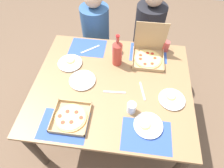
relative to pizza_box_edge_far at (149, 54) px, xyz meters
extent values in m
plane|color=brown|center=(-0.30, -0.37, -0.80)|extent=(6.00, 6.00, 0.00)
cylinder|color=#3F3328|center=(-0.93, -0.89, -0.44)|extent=(0.07, 0.07, 0.72)
cylinder|color=#3F3328|center=(-0.93, 0.16, -0.44)|extent=(0.07, 0.07, 0.72)
cylinder|color=#3F3328|center=(0.32, 0.16, -0.44)|extent=(0.07, 0.07, 0.72)
cube|color=#936D47|center=(-0.30, -0.37, -0.07)|extent=(1.36, 1.17, 0.03)
cube|color=#2D4C9E|center=(-0.61, -0.80, -0.05)|extent=(0.36, 0.26, 0.00)
cube|color=#2D4C9E|center=(0.00, -0.80, -0.05)|extent=(0.36, 0.26, 0.00)
cube|color=#2D4C9E|center=(-0.61, 0.07, -0.05)|extent=(0.36, 0.26, 0.00)
cube|color=#2D4C9E|center=(0.00, 0.07, -0.05)|extent=(0.36, 0.26, 0.00)
cube|color=tan|center=(0.00, -0.03, -0.05)|extent=(0.30, 0.30, 0.01)
cube|color=tan|center=(-0.15, -0.03, -0.03)|extent=(0.01, 0.30, 0.03)
cube|color=tan|center=(0.15, -0.03, -0.03)|extent=(0.01, 0.30, 0.03)
cube|color=tan|center=(0.00, -0.18, -0.03)|extent=(0.30, 0.01, 0.03)
cube|color=tan|center=(0.00, 0.11, -0.03)|extent=(0.30, 0.01, 0.03)
cylinder|color=#E0B76B|center=(0.00, -0.03, -0.04)|extent=(0.26, 0.26, 0.01)
cylinder|color=#EFD67F|center=(0.00, -0.03, -0.03)|extent=(0.24, 0.24, 0.00)
cylinder|color=red|center=(0.07, -0.02, -0.03)|extent=(0.03, 0.03, 0.00)
cylinder|color=red|center=(0.04, 0.04, -0.03)|extent=(0.03, 0.03, 0.00)
cylinder|color=red|center=(-0.01, 0.04, -0.03)|extent=(0.03, 0.03, 0.00)
cylinder|color=red|center=(-0.07, 0.00, -0.03)|extent=(0.03, 0.03, 0.00)
cylinder|color=red|center=(-0.07, -0.05, -0.03)|extent=(0.03, 0.03, 0.00)
cylinder|color=red|center=(-0.03, -0.11, -0.03)|extent=(0.03, 0.03, 0.00)
cylinder|color=red|center=(0.04, -0.10, -0.03)|extent=(0.03, 0.03, 0.00)
cube|color=tan|center=(0.00, 0.11, 0.13)|extent=(0.30, 0.03, 0.30)
cube|color=tan|center=(-0.57, -0.74, -0.05)|extent=(0.28, 0.28, 0.01)
cube|color=tan|center=(-0.71, -0.74, -0.03)|extent=(0.01, 0.28, 0.03)
cube|color=tan|center=(-0.44, -0.74, -0.03)|extent=(0.01, 0.28, 0.03)
cube|color=tan|center=(-0.57, -0.87, -0.03)|extent=(0.28, 0.01, 0.03)
cube|color=tan|center=(-0.57, -0.60, -0.03)|extent=(0.28, 0.01, 0.03)
cylinder|color=#E0B76B|center=(-0.57, -0.74, -0.04)|extent=(0.24, 0.24, 0.01)
cylinder|color=#EFD67F|center=(-0.57, -0.74, -0.03)|extent=(0.22, 0.22, 0.00)
cylinder|color=red|center=(-0.49, -0.73, -0.03)|extent=(0.03, 0.03, 0.00)
cylinder|color=red|center=(-0.54, -0.69, -0.03)|extent=(0.03, 0.03, 0.00)
cylinder|color=red|center=(-0.61, -0.69, -0.03)|extent=(0.03, 0.03, 0.00)
cylinder|color=red|center=(-0.66, -0.74, -0.03)|extent=(0.03, 0.03, 0.00)
cylinder|color=red|center=(-0.62, -0.79, -0.03)|extent=(0.03, 0.03, 0.00)
cylinder|color=red|center=(-0.55, -0.78, -0.03)|extent=(0.03, 0.03, 0.00)
cylinder|color=white|center=(-0.73, -0.18, -0.05)|extent=(0.22, 0.22, 0.01)
cylinder|color=white|center=(-0.73, -0.18, -0.04)|extent=(0.23, 0.23, 0.01)
cylinder|color=#E0B76B|center=(-0.73, -0.15, -0.03)|extent=(0.09, 0.09, 0.01)
cylinder|color=#EFD67F|center=(-0.73, -0.15, -0.02)|extent=(0.08, 0.08, 0.00)
cylinder|color=white|center=(0.01, -0.72, -0.05)|extent=(0.21, 0.21, 0.01)
cylinder|color=white|center=(0.01, -0.72, -0.04)|extent=(0.22, 0.22, 0.01)
cylinder|color=#E0B76B|center=(-0.01, -0.72, -0.03)|extent=(0.09, 0.09, 0.01)
cylinder|color=#EFD67F|center=(-0.01, -0.72, -0.02)|extent=(0.07, 0.07, 0.00)
cylinder|color=white|center=(-0.57, -0.37, -0.05)|extent=(0.22, 0.22, 0.01)
cylinder|color=white|center=(-0.57, -0.37, -0.04)|extent=(0.23, 0.23, 0.01)
cylinder|color=white|center=(0.20, -0.47, -0.05)|extent=(0.21, 0.21, 0.01)
cylinder|color=white|center=(0.20, -0.47, -0.04)|extent=(0.21, 0.21, 0.01)
cylinder|color=#E0B76B|center=(0.19, -0.44, -0.03)|extent=(0.09, 0.09, 0.01)
cylinder|color=#EFD67F|center=(0.19, -0.44, -0.02)|extent=(0.07, 0.07, 0.00)
cylinder|color=#B2382D|center=(-0.29, -0.11, 0.06)|extent=(0.09, 0.09, 0.22)
cone|color=#B2382D|center=(-0.29, -0.11, 0.19)|extent=(0.09, 0.09, 0.04)
cylinder|color=#B2382D|center=(-0.29, -0.11, 0.23)|extent=(0.03, 0.03, 0.06)
cylinder|color=red|center=(-0.29, -0.11, 0.27)|extent=(0.03, 0.03, 0.01)
cylinder|color=silver|center=(-0.12, -0.61, 0.00)|extent=(0.07, 0.07, 0.10)
cylinder|color=#BF4742|center=(0.17, 0.13, 0.00)|extent=(0.07, 0.07, 0.11)
cylinder|color=white|center=(-0.31, 0.04, -0.03)|extent=(0.08, 0.08, 0.05)
cube|color=#B7B7BC|center=(-0.04, -0.41, -0.05)|extent=(0.06, 0.19, 0.00)
cube|color=#B7B7BC|center=(-0.58, 0.04, -0.05)|extent=(0.17, 0.15, 0.00)
cube|color=#B7B7BC|center=(-0.27, -0.45, -0.05)|extent=(0.19, 0.03, 0.00)
cylinder|color=#33598C|center=(-0.61, 0.48, -0.32)|extent=(0.32, 0.32, 0.95)
cylinder|color=black|center=(0.00, 0.48, -0.29)|extent=(0.32, 0.32, 1.01)
camera|label=1|loc=(-0.17, -1.38, 1.28)|focal=30.89mm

